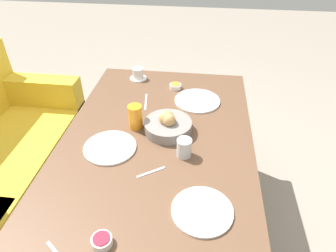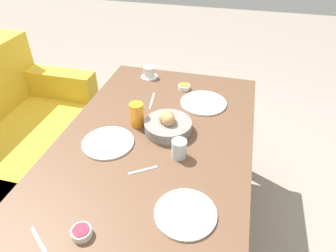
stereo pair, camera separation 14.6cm
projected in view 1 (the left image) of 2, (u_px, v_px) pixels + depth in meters
ground_plane at (159, 230)px, 1.84m from camera, size 10.00×10.00×0.00m
dining_table at (157, 154)px, 1.47m from camera, size 1.46×0.91×0.71m
bread_basket at (168, 124)px, 1.46m from camera, size 0.23×0.23×0.11m
plate_near_left at (202, 211)px, 1.09m from camera, size 0.23×0.23×0.01m
plate_near_right at (197, 101)px, 1.70m from camera, size 0.26×0.26×0.01m
plate_far_center at (110, 147)px, 1.37m from camera, size 0.24×0.24×0.01m
juice_glass at (135, 117)px, 1.47m from camera, size 0.07×0.07×0.12m
water_tumbler at (184, 148)px, 1.31m from camera, size 0.07×0.07×0.09m
coffee_cup at (138, 74)px, 1.91m from camera, size 0.11×0.11×0.07m
jam_bowl_berry at (102, 241)px, 0.98m from camera, size 0.07×0.07×0.03m
jam_bowl_honey at (175, 86)px, 1.82m from camera, size 0.07×0.07×0.03m
fork_silver at (146, 102)px, 1.70m from camera, size 0.17×0.03×0.00m
spoon_coffee at (151, 172)px, 1.25m from camera, size 0.08×0.11×0.00m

